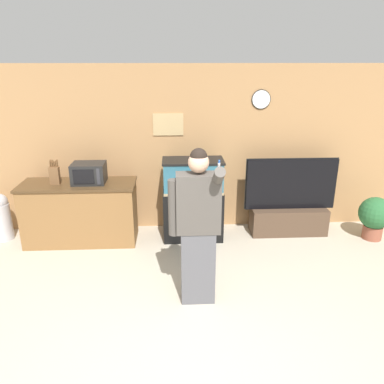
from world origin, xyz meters
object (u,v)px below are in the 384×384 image
Objects in this scene: counter_island at (81,213)px; trash_bin at (1,216)px; knife_block at (55,175)px; person_standing at (197,226)px; potted_plant at (375,216)px; microwave at (89,173)px; tv_on_stand at (289,212)px; aquarium_on_stand at (193,200)px.

trash_bin is at bearing 174.03° from counter_island.
knife_block is 0.48× the size of trash_bin.
potted_plant is at bearing 27.00° from person_standing.
counter_island is at bearing -5.97° from trash_bin.
microwave is 0.64× the size of trash_bin.
microwave is 2.19m from person_standing.
microwave reaches higher than counter_island.
person_standing is (-1.57, -1.72, 0.58)m from tv_on_stand.
knife_block is 3.62m from tv_on_stand.
person_standing is 2.43× the size of trash_bin.
tv_on_stand is at bearing 47.57° from person_standing.
aquarium_on_stand is at bearing -1.68° from trash_bin.
counter_island is 1.25m from trash_bin.
person_standing reaches higher than tv_on_stand.
trash_bin is at bearing 177.23° from potted_plant.
aquarium_on_stand is 1.67m from person_standing.
counter_island is 0.68m from knife_block.
counter_island is 3.55× the size of microwave.
tv_on_stand is (3.54, 0.15, -0.72)m from knife_block.
knife_block is at bearing -176.43° from counter_island.
microwave reaches higher than trash_bin.
aquarium_on_stand is 1.56m from tv_on_stand.
aquarium_on_stand is at bearing 176.09° from potted_plant.
counter_island is at bearing 136.23° from person_standing.
potted_plant is at bearing -3.91° from aquarium_on_stand.
tv_on_stand is 2.13× the size of potted_plant.
aquarium_on_stand reaches higher than counter_island.
microwave is 4.38m from potted_plant.
tv_on_stand is at bearing -0.02° from trash_bin.
potted_plant is (4.81, -0.13, -0.69)m from knife_block.
aquarium_on_stand is 2.81m from potted_plant.
potted_plant is at bearing -2.77° from trash_bin.
counter_island is 2.35m from person_standing.
microwave is 0.26× the size of person_standing.
counter_island is 1.71m from aquarium_on_stand.
tv_on_stand is (3.06, 0.12, -0.72)m from microwave.
tv_on_stand is (1.53, 0.08, -0.27)m from aquarium_on_stand.
knife_block reaches higher than tv_on_stand.
potted_plant is at bearing -1.88° from counter_island.
knife_block reaches higher than aquarium_on_stand.
trash_bin is (-5.74, 0.28, -0.00)m from potted_plant.
potted_plant is at bearing -2.12° from microwave.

